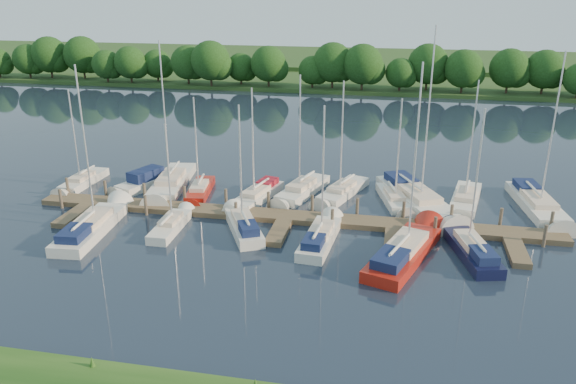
% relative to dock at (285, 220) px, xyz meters
% --- Properties ---
extents(ground, '(260.00, 260.00, 0.00)m').
position_rel_dock_xyz_m(ground, '(0.00, -7.31, -0.20)').
color(ground, '#17212F').
rests_on(ground, ground).
extents(dock, '(40.00, 6.00, 0.40)m').
position_rel_dock_xyz_m(dock, '(0.00, 0.00, 0.00)').
color(dock, '#4E412C').
rests_on(dock, ground).
extents(mooring_pilings, '(38.24, 2.84, 2.00)m').
position_rel_dock_xyz_m(mooring_pilings, '(0.00, 1.13, 0.40)').
color(mooring_pilings, '#473D33').
rests_on(mooring_pilings, ground).
extents(far_shore, '(180.00, 30.00, 0.60)m').
position_rel_dock_xyz_m(far_shore, '(0.00, 67.69, 0.10)').
color(far_shore, '#23471B').
rests_on(far_shore, ground).
extents(distant_hill, '(220.00, 40.00, 1.40)m').
position_rel_dock_xyz_m(distant_hill, '(0.00, 92.69, 0.50)').
color(distant_hill, '#344D21').
rests_on(distant_hill, ground).
extents(treeline, '(146.32, 10.22, 8.30)m').
position_rel_dock_xyz_m(treeline, '(7.07, 54.77, 3.95)').
color(treeline, '#38281C').
rests_on(treeline, ground).
extents(sailboat_n_0, '(1.75, 6.87, 8.86)m').
position_rel_dock_xyz_m(sailboat_n_0, '(-19.29, 4.65, 0.07)').
color(sailboat_n_0, silver).
rests_on(sailboat_n_0, ground).
extents(motorboat, '(3.83, 6.54, 2.00)m').
position_rel_dock_xyz_m(motorboat, '(-13.64, 5.24, 0.19)').
color(motorboat, silver).
rests_on(motorboat, ground).
extents(sailboat_n_2, '(3.73, 10.45, 13.05)m').
position_rel_dock_xyz_m(sailboat_n_2, '(-11.32, 5.53, 0.08)').
color(sailboat_n_2, silver).
rests_on(sailboat_n_2, ground).
extents(sailboat_n_3, '(2.46, 6.84, 8.71)m').
position_rel_dock_xyz_m(sailboat_n_3, '(-8.27, 4.38, 0.07)').
color(sailboat_n_3, '#A41A0F').
rests_on(sailboat_n_3, ground).
extents(sailboat_n_4, '(3.24, 7.65, 9.71)m').
position_rel_dock_xyz_m(sailboat_n_4, '(-3.25, 4.11, 0.12)').
color(sailboat_n_4, silver).
rests_on(sailboat_n_4, ground).
extents(sailboat_n_5, '(3.78, 8.24, 10.57)m').
position_rel_dock_xyz_m(sailboat_n_5, '(0.14, 6.01, 0.08)').
color(sailboat_n_5, silver).
rests_on(sailboat_n_5, ground).
extents(sailboat_n_6, '(3.99, 7.88, 10.02)m').
position_rel_dock_xyz_m(sailboat_n_6, '(3.49, 6.52, 0.07)').
color(sailboat_n_6, silver).
rests_on(sailboat_n_6, ground).
extents(sailboat_n_7, '(3.13, 7.04, 8.93)m').
position_rel_dock_xyz_m(sailboat_n_7, '(7.92, 5.65, 0.07)').
color(sailboat_n_7, silver).
rests_on(sailboat_n_7, ground).
extents(sailboat_n_8, '(6.82, 11.26, 14.55)m').
position_rel_dock_xyz_m(sailboat_n_8, '(9.78, 5.69, 0.14)').
color(sailboat_n_8, silver).
rests_on(sailboat_n_8, ground).
extents(sailboat_n_9, '(3.22, 8.29, 10.41)m').
position_rel_dock_xyz_m(sailboat_n_9, '(13.53, 6.50, 0.07)').
color(sailboat_n_9, silver).
rests_on(sailboat_n_9, ground).
extents(sailboat_n_10, '(3.46, 10.25, 12.76)m').
position_rel_dock_xyz_m(sailboat_n_10, '(19.06, 6.48, 0.12)').
color(sailboat_n_10, silver).
rests_on(sailboat_n_10, ground).
extents(sailboat_s_0, '(2.97, 9.71, 12.23)m').
position_rel_dock_xyz_m(sailboat_s_0, '(-13.27, -4.23, 0.13)').
color(sailboat_s_0, silver).
rests_on(sailboat_s_0, ground).
extents(sailboat_s_1, '(1.60, 6.23, 8.12)m').
position_rel_dock_xyz_m(sailboat_s_1, '(-7.86, -2.78, 0.07)').
color(sailboat_s_1, silver).
rests_on(sailboat_s_1, ground).
extents(sailboat_s_2, '(4.43, 7.08, 9.58)m').
position_rel_dock_xyz_m(sailboat_s_2, '(-2.63, -2.09, 0.14)').
color(sailboat_s_2, silver).
rests_on(sailboat_s_2, ground).
extents(sailboat_s_3, '(2.32, 7.70, 9.86)m').
position_rel_dock_xyz_m(sailboat_s_3, '(3.06, -2.86, 0.13)').
color(sailboat_s_3, silver).
rests_on(sailboat_s_3, ground).
extents(sailboat_s_4, '(5.12, 10.19, 12.94)m').
position_rel_dock_xyz_m(sailboat_s_4, '(8.80, -3.97, 0.14)').
color(sailboat_s_4, '#A41A0F').
rests_on(sailboat_s_4, ground).
extents(sailboat_s_5, '(3.43, 7.86, 10.09)m').
position_rel_dock_xyz_m(sailboat_s_5, '(13.02, -2.82, 0.13)').
color(sailboat_s_5, black).
rests_on(sailboat_s_5, ground).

